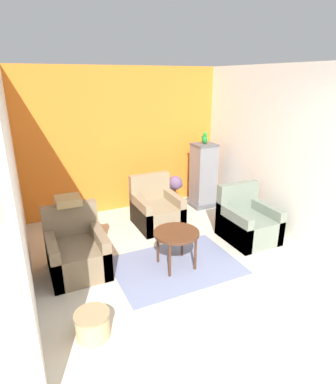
{
  "coord_description": "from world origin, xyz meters",
  "views": [
    {
      "loc": [
        -1.82,
        -1.95,
        2.44
      ],
      "look_at": [
        0.0,
        1.88,
        0.92
      ],
      "focal_mm": 30.0,
      "sensor_mm": 36.0,
      "label": 1
    }
  ],
  "objects_px": {
    "coffee_table": "(176,236)",
    "wicker_basket": "(93,324)",
    "armchair_middle": "(156,210)",
    "armchair_left": "(77,252)",
    "potted_plant": "(175,191)",
    "parrot": "(205,138)",
    "birdcage": "(203,176)",
    "armchair_right": "(247,223)"
  },
  "relations": [
    {
      "from": "coffee_table",
      "to": "wicker_basket",
      "type": "relative_size",
      "value": 1.73
    },
    {
      "from": "armchair_middle",
      "to": "armchair_left",
      "type": "bearing_deg",
      "value": -150.77
    },
    {
      "from": "armchair_left",
      "to": "potted_plant",
      "type": "distance_m",
      "value": 2.46
    },
    {
      "from": "armchair_left",
      "to": "parrot",
      "type": "distance_m",
      "value": 3.23
    },
    {
      "from": "armchair_left",
      "to": "coffee_table",
      "type": "bearing_deg",
      "value": -21.28
    },
    {
      "from": "birdcage",
      "to": "wicker_basket",
      "type": "xyz_separation_m",
      "value": [
        -2.82,
        -2.58,
        -0.45
      ]
    },
    {
      "from": "armchair_left",
      "to": "birdcage",
      "type": "distance_m",
      "value": 3.06
    },
    {
      "from": "wicker_basket",
      "to": "armchair_left",
      "type": "bearing_deg",
      "value": 86.0
    },
    {
      "from": "birdcage",
      "to": "potted_plant",
      "type": "relative_size",
      "value": 1.79
    },
    {
      "from": "birdcage",
      "to": "armchair_middle",
      "type": "bearing_deg",
      "value": -158.37
    },
    {
      "from": "coffee_table",
      "to": "armchair_middle",
      "type": "distance_m",
      "value": 1.36
    },
    {
      "from": "armchair_right",
      "to": "parrot",
      "type": "distance_m",
      "value": 1.91
    },
    {
      "from": "coffee_table",
      "to": "parrot",
      "type": "height_order",
      "value": "parrot"
    },
    {
      "from": "coffee_table",
      "to": "birdcage",
      "type": "xyz_separation_m",
      "value": [
        1.51,
        1.81,
        0.13
      ]
    },
    {
      "from": "coffee_table",
      "to": "wicker_basket",
      "type": "distance_m",
      "value": 1.56
    },
    {
      "from": "wicker_basket",
      "to": "armchair_right",
      "type": "bearing_deg",
      "value": 20.6
    },
    {
      "from": "parrot",
      "to": "wicker_basket",
      "type": "relative_size",
      "value": 0.65
    },
    {
      "from": "coffee_table",
      "to": "armchair_right",
      "type": "xyz_separation_m",
      "value": [
        1.38,
        0.24,
        -0.19
      ]
    },
    {
      "from": "armchair_left",
      "to": "birdcage",
      "type": "height_order",
      "value": "birdcage"
    },
    {
      "from": "coffee_table",
      "to": "armchair_middle",
      "type": "height_order",
      "value": "armchair_middle"
    },
    {
      "from": "armchair_middle",
      "to": "birdcage",
      "type": "distance_m",
      "value": 1.36
    },
    {
      "from": "armchair_right",
      "to": "potted_plant",
      "type": "relative_size",
      "value": 1.22
    },
    {
      "from": "armchair_left",
      "to": "armchair_middle",
      "type": "xyz_separation_m",
      "value": [
        1.51,
        0.84,
        0.0
      ]
    },
    {
      "from": "wicker_basket",
      "to": "armchair_middle",
      "type": "bearing_deg",
      "value": 52.71
    },
    {
      "from": "coffee_table",
      "to": "armchair_left",
      "type": "relative_size",
      "value": 0.72
    },
    {
      "from": "birdcage",
      "to": "wicker_basket",
      "type": "bearing_deg",
      "value": -137.58
    },
    {
      "from": "armchair_left",
      "to": "wicker_basket",
      "type": "height_order",
      "value": "armchair_left"
    },
    {
      "from": "coffee_table",
      "to": "birdcage",
      "type": "height_order",
      "value": "birdcage"
    },
    {
      "from": "potted_plant",
      "to": "wicker_basket",
      "type": "xyz_separation_m",
      "value": [
        -2.18,
        -2.54,
        -0.24
      ]
    },
    {
      "from": "armchair_right",
      "to": "armchair_middle",
      "type": "relative_size",
      "value": 1.0
    },
    {
      "from": "armchair_left",
      "to": "parrot",
      "type": "relative_size",
      "value": 3.69
    },
    {
      "from": "parrot",
      "to": "potted_plant",
      "type": "distance_m",
      "value": 1.16
    },
    {
      "from": "armchair_right",
      "to": "wicker_basket",
      "type": "bearing_deg",
      "value": -159.4
    },
    {
      "from": "armchair_right",
      "to": "armchair_middle",
      "type": "height_order",
      "value": "same"
    },
    {
      "from": "armchair_left",
      "to": "armchair_middle",
      "type": "distance_m",
      "value": 1.73
    },
    {
      "from": "potted_plant",
      "to": "parrot",
      "type": "bearing_deg",
      "value": 3.86
    },
    {
      "from": "parrot",
      "to": "wicker_basket",
      "type": "distance_m",
      "value": 4.01
    },
    {
      "from": "armchair_left",
      "to": "potted_plant",
      "type": "height_order",
      "value": "armchair_left"
    },
    {
      "from": "coffee_table",
      "to": "armchair_left",
      "type": "distance_m",
      "value": 1.33
    },
    {
      "from": "coffee_table",
      "to": "parrot",
      "type": "xyz_separation_m",
      "value": [
        1.51,
        1.81,
        0.88
      ]
    },
    {
      "from": "armchair_middle",
      "to": "birdcage",
      "type": "height_order",
      "value": "birdcage"
    },
    {
      "from": "coffee_table",
      "to": "armchair_right",
      "type": "distance_m",
      "value": 1.41
    }
  ]
}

